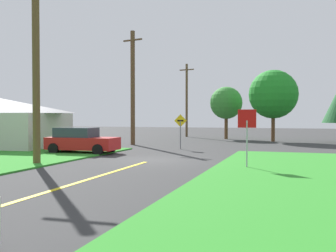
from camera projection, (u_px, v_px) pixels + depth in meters
ground_plane at (152, 160)px, 20.81m from camera, size 120.00×120.00×0.00m
lane_stripe_center at (70, 185)px, 13.21m from camera, size 0.20×14.00×0.01m
stop_sign at (247, 127)px, 17.30m from camera, size 0.81×0.07×2.63m
parked_car_near_building at (81, 141)px, 24.47m from camera, size 4.47×2.05×1.62m
utility_pole_near at (36, 68)px, 18.73m from camera, size 1.80×0.35×9.10m
utility_pole_mid at (133, 87)px, 31.86m from camera, size 1.78×0.51×9.28m
utility_pole_far at (187, 99)px, 44.50m from camera, size 1.78×0.52×8.29m
direction_sign at (180, 128)px, 27.62m from camera, size 0.91×0.08×2.47m
oak_tree_left at (273, 94)px, 36.07m from camera, size 4.50×4.50×6.62m
oak_tree_right at (226, 103)px, 40.10m from camera, size 3.32×3.32×5.37m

